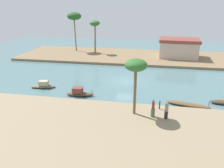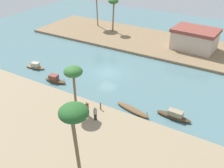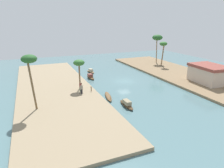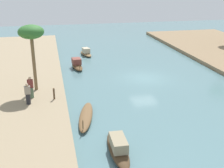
{
  "view_description": "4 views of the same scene",
  "coord_description": "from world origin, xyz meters",
  "px_view_note": "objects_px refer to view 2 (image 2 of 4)",
  "views": [
    {
      "loc": [
        3.48,
        -29.85,
        10.66
      ],
      "look_at": [
        -1.08,
        -4.65,
        1.19
      ],
      "focal_mm": 35.51,
      "sensor_mm": 36.0,
      "label": 1
    },
    {
      "loc": [
        18.38,
        -29.44,
        18.06
      ],
      "look_at": [
        3.24,
        -4.06,
        0.96
      ],
      "focal_mm": 41.55,
      "sensor_mm": 36.0,
      "label": 2
    },
    {
      "loc": [
        37.78,
        -18.76,
        12.6
      ],
      "look_at": [
        3.45,
        -4.38,
        0.88
      ],
      "focal_mm": 32.18,
      "sensor_mm": 36.0,
      "label": 3
    },
    {
      "loc": [
        26.02,
        -8.99,
        9.25
      ],
      "look_at": [
        2.67,
        -3.91,
        0.6
      ],
      "focal_mm": 46.39,
      "sensor_mm": 36.0,
      "label": 4
    }
  ],
  "objects_px": {
    "palm_tree_left_near": "(73,73)",
    "sampan_with_tall_canopy": "(174,115)",
    "person_on_near_bank": "(87,110)",
    "mooring_post": "(101,106)",
    "sampan_open_hull": "(133,110)",
    "palm_tree_left_far": "(74,117)",
    "person_by_mooring": "(95,114)",
    "riverside_building": "(195,39)",
    "sampan_downstream_large": "(35,66)",
    "sampan_upstream_small": "(55,79)",
    "palm_tree_right_tall": "(113,3)"
  },
  "relations": [
    {
      "from": "person_by_mooring",
      "to": "sampan_with_tall_canopy",
      "type": "bearing_deg",
      "value": 119.25
    },
    {
      "from": "mooring_post",
      "to": "sampan_open_hull",
      "type": "bearing_deg",
      "value": 33.68
    },
    {
      "from": "person_on_near_bank",
      "to": "palm_tree_left_far",
      "type": "bearing_deg",
      "value": 32.44
    },
    {
      "from": "mooring_post",
      "to": "palm_tree_left_near",
      "type": "xyz_separation_m",
      "value": [
        -2.46,
        -1.43,
        4.29
      ]
    },
    {
      "from": "person_by_mooring",
      "to": "palm_tree_left_far",
      "type": "xyz_separation_m",
      "value": [
        3.83,
        -7.86,
        6.23
      ]
    },
    {
      "from": "sampan_open_hull",
      "to": "sampan_with_tall_canopy",
      "type": "xyz_separation_m",
      "value": [
        4.63,
        1.21,
        0.18
      ]
    },
    {
      "from": "sampan_upstream_small",
      "to": "palm_tree_left_far",
      "type": "xyz_separation_m",
      "value": [
        13.83,
        -12.5,
        7.01
      ]
    },
    {
      "from": "mooring_post",
      "to": "person_on_near_bank",
      "type": "bearing_deg",
      "value": -110.81
    },
    {
      "from": "mooring_post",
      "to": "palm_tree_left_near",
      "type": "bearing_deg",
      "value": -149.73
    },
    {
      "from": "sampan_with_tall_canopy",
      "to": "person_on_near_bank",
      "type": "relative_size",
      "value": 2.36
    },
    {
      "from": "riverside_building",
      "to": "palm_tree_left_near",
      "type": "bearing_deg",
      "value": -100.58
    },
    {
      "from": "sampan_upstream_small",
      "to": "mooring_post",
      "type": "height_order",
      "value": "mooring_post"
    },
    {
      "from": "sampan_with_tall_canopy",
      "to": "mooring_post",
      "type": "distance_m",
      "value": 8.43
    },
    {
      "from": "sampan_downstream_large",
      "to": "palm_tree_left_near",
      "type": "distance_m",
      "value": 14.63
    },
    {
      "from": "palm_tree_right_tall",
      "to": "person_on_near_bank",
      "type": "bearing_deg",
      "value": -65.12
    },
    {
      "from": "sampan_open_hull",
      "to": "palm_tree_left_far",
      "type": "distance_m",
      "value": 13.93
    },
    {
      "from": "person_by_mooring",
      "to": "riverside_building",
      "type": "xyz_separation_m",
      "value": [
        3.52,
        25.92,
        1.08
      ]
    },
    {
      "from": "palm_tree_left_near",
      "to": "sampan_with_tall_canopy",
      "type": "bearing_deg",
      "value": 24.83
    },
    {
      "from": "mooring_post",
      "to": "palm_tree_left_far",
      "type": "relative_size",
      "value": 0.11
    },
    {
      "from": "sampan_open_hull",
      "to": "person_on_near_bank",
      "type": "height_order",
      "value": "person_on_near_bank"
    },
    {
      "from": "sampan_with_tall_canopy",
      "to": "palm_tree_right_tall",
      "type": "bearing_deg",
      "value": 135.2
    },
    {
      "from": "sampan_downstream_large",
      "to": "palm_tree_right_tall",
      "type": "distance_m",
      "value": 21.44
    },
    {
      "from": "person_on_near_bank",
      "to": "mooring_post",
      "type": "bearing_deg",
      "value": 159.37
    },
    {
      "from": "sampan_with_tall_canopy",
      "to": "riverside_building",
      "type": "height_order",
      "value": "riverside_building"
    },
    {
      "from": "sampan_open_hull",
      "to": "palm_tree_right_tall",
      "type": "relative_size",
      "value": 0.71
    },
    {
      "from": "sampan_open_hull",
      "to": "sampan_with_tall_canopy",
      "type": "distance_m",
      "value": 4.79
    },
    {
      "from": "sampan_open_hull",
      "to": "mooring_post",
      "type": "xyz_separation_m",
      "value": [
        -3.12,
        -2.08,
        0.66
      ]
    },
    {
      "from": "sampan_upstream_small",
      "to": "palm_tree_right_tall",
      "type": "relative_size",
      "value": 0.51
    },
    {
      "from": "sampan_open_hull",
      "to": "person_by_mooring",
      "type": "bearing_deg",
      "value": -110.28
    },
    {
      "from": "sampan_upstream_small",
      "to": "sampan_downstream_large",
      "type": "bearing_deg",
      "value": 157.08
    },
    {
      "from": "palm_tree_right_tall",
      "to": "riverside_building",
      "type": "height_order",
      "value": "palm_tree_right_tall"
    },
    {
      "from": "riverside_building",
      "to": "sampan_open_hull",
      "type": "bearing_deg",
      "value": -88.68
    },
    {
      "from": "sampan_open_hull",
      "to": "person_on_near_bank",
      "type": "relative_size",
      "value": 2.77
    },
    {
      "from": "person_by_mooring",
      "to": "palm_tree_left_far",
      "type": "distance_m",
      "value": 10.74
    },
    {
      "from": "palm_tree_left_near",
      "to": "palm_tree_left_far",
      "type": "relative_size",
      "value": 0.69
    },
    {
      "from": "sampan_open_hull",
      "to": "palm_tree_left_near",
      "type": "bearing_deg",
      "value": -135.43
    },
    {
      "from": "sampan_open_hull",
      "to": "sampan_upstream_small",
      "type": "xyz_separation_m",
      "value": [
        -12.56,
        0.64,
        0.19
      ]
    },
    {
      "from": "mooring_post",
      "to": "palm_tree_left_near",
      "type": "height_order",
      "value": "palm_tree_left_near"
    },
    {
      "from": "sampan_downstream_large",
      "to": "sampan_open_hull",
      "type": "xyz_separation_m",
      "value": [
        18.08,
        -2.35,
        -0.14
      ]
    },
    {
      "from": "person_on_near_bank",
      "to": "palm_tree_left_near",
      "type": "height_order",
      "value": "palm_tree_left_near"
    },
    {
      "from": "mooring_post",
      "to": "palm_tree_left_far",
      "type": "bearing_deg",
      "value": -65.81
    },
    {
      "from": "sampan_open_hull",
      "to": "palm_tree_left_far",
      "type": "bearing_deg",
      "value": -71.51
    },
    {
      "from": "sampan_upstream_small",
      "to": "sampan_with_tall_canopy",
      "type": "xyz_separation_m",
      "value": [
        17.19,
        0.57,
        -0.02
      ]
    },
    {
      "from": "palm_tree_left_far",
      "to": "palm_tree_right_tall",
      "type": "relative_size",
      "value": 1.17
    },
    {
      "from": "sampan_downstream_large",
      "to": "riverside_building",
      "type": "xyz_separation_m",
      "value": [
        19.05,
        19.58,
        1.92
      ]
    },
    {
      "from": "palm_tree_left_near",
      "to": "riverside_building",
      "type": "distance_m",
      "value": 26.43
    },
    {
      "from": "sampan_downstream_large",
      "to": "palm_tree_left_far",
      "type": "xyz_separation_m",
      "value": [
        19.36,
        -14.21,
        7.07
      ]
    },
    {
      "from": "person_by_mooring",
      "to": "palm_tree_left_near",
      "type": "distance_m",
      "value": 5.01
    },
    {
      "from": "sampan_with_tall_canopy",
      "to": "sampan_downstream_large",
      "type": "bearing_deg",
      "value": 178.48
    },
    {
      "from": "mooring_post",
      "to": "palm_tree_right_tall",
      "type": "xyz_separation_m",
      "value": [
        -13.06,
        24.96,
        5.37
      ]
    }
  ]
}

